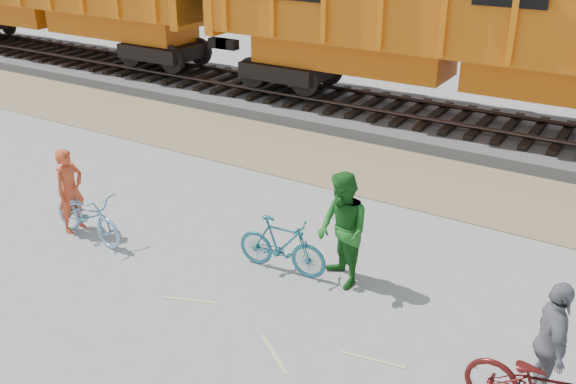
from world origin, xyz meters
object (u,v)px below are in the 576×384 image
at_px(bicycle_teal, 282,245).
at_px(person_solo, 70,190).
at_px(person_woman, 552,344).
at_px(hopper_car_center, 464,17).
at_px(bicycle_blue, 87,215).
at_px(person_man, 343,230).

relative_size(bicycle_teal, person_solo, 1.00).
bearing_deg(person_solo, person_woman, -90.17).
xyz_separation_m(hopper_car_center, person_woman, (4.23, -9.18, -2.17)).
relative_size(bicycle_blue, person_man, 0.93).
bearing_deg(person_man, bicycle_teal, -131.90).
height_order(bicycle_teal, person_solo, person_solo).
bearing_deg(bicycle_teal, person_solo, 96.25).
distance_m(hopper_car_center, person_woman, 10.34).
distance_m(person_solo, person_woman, 8.43).
relative_size(hopper_car_center, bicycle_blue, 7.95).
relative_size(bicycle_teal, person_woman, 0.95).
height_order(bicycle_teal, person_man, person_man).
height_order(bicycle_blue, bicycle_teal, bicycle_teal).
bearing_deg(bicycle_blue, person_man, -70.61).
distance_m(person_man, person_woman, 3.52).
bearing_deg(hopper_car_center, person_woman, -65.27).
xyz_separation_m(hopper_car_center, person_man, (0.88, -8.11, -2.06)).
distance_m(bicycle_blue, bicycle_teal, 3.69).
bearing_deg(bicycle_teal, person_man, -83.34).
xyz_separation_m(bicycle_blue, bicycle_teal, (3.58, 0.89, 0.02)).
xyz_separation_m(bicycle_blue, person_man, (4.58, 1.09, 0.48)).
bearing_deg(person_man, person_solo, -132.23).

